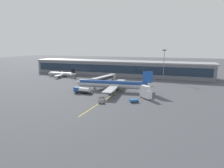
{
  "coord_description": "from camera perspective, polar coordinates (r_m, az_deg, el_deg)",
  "views": [
    {
      "loc": [
        35.44,
        -96.68,
        25.47
      ],
      "look_at": [
        -0.23,
        3.2,
        4.5
      ],
      "focal_mm": 30.89,
      "sensor_mm": 36.0,
      "label": 1
    }
  ],
  "objects": [
    {
      "name": "ground_plane",
      "position": [
        106.07,
        -0.46,
        -2.71
      ],
      "size": [
        700.0,
        700.0,
        0.0
      ],
      "primitive_type": "plane",
      "color": "#47494F"
    },
    {
      "name": "apron_lead_in_line",
      "position": [
        107.11,
        1.15,
        -2.57
      ],
      "size": [
        2.46,
        79.98,
        0.01
      ],
      "primitive_type": "cube",
      "rotation": [
        0.0,
        0.0,
        -0.03
      ],
      "color": "yellow",
      "rests_on": "ground_plane"
    },
    {
      "name": "terminal_building",
      "position": [
        172.16,
        1.66,
        4.8
      ],
      "size": [
        158.52,
        21.01,
        12.66
      ],
      "color": "slate",
      "rests_on": "ground_plane"
    },
    {
      "name": "main_airliner",
      "position": [
        110.08,
        0.38,
        -0.1
      ],
      "size": [
        47.8,
        38.05,
        12.0
      ],
      "color": "#B2B7BC",
      "rests_on": "ground_plane"
    },
    {
      "name": "jet_bridge",
      "position": [
        124.45,
        -2.15,
        1.68
      ],
      "size": [
        8.2,
        24.66,
        6.62
      ],
      "color": "#B2B7BC",
      "rests_on": "ground_plane"
    },
    {
      "name": "fuel_tanker",
      "position": [
        106.59,
        -8.9,
        -1.81
      ],
      "size": [
        10.82,
        2.78,
        3.25
      ],
      "color": "#232326",
      "rests_on": "ground_plane"
    },
    {
      "name": "catering_lift",
      "position": [
        96.45,
        9.94,
        -2.42
      ],
      "size": [
        6.73,
        6.4,
        6.3
      ],
      "color": "white",
      "rests_on": "ground_plane"
    },
    {
      "name": "pushback_tug",
      "position": [
        89.51,
        6.44,
        -4.85
      ],
      "size": [
        4.43,
        4.05,
        1.4
      ],
      "color": "#285B9E",
      "rests_on": "ground_plane"
    },
    {
      "name": "baggage_cart_0",
      "position": [
        87.57,
        -3.18,
        -5.21
      ],
      "size": [
        3.03,
        2.4,
        1.48
      ],
      "color": "gray",
      "rests_on": "ground_plane"
    },
    {
      "name": "baggage_cart_1",
      "position": [
        90.64,
        -3.14,
        -4.64
      ],
      "size": [
        3.03,
        2.4,
        1.48
      ],
      "color": "gray",
      "rests_on": "ground_plane"
    },
    {
      "name": "baggage_cart_2",
      "position": [
        93.72,
        -3.1,
        -4.11
      ],
      "size": [
        3.03,
        2.4,
        1.48
      ],
      "color": "#595B60",
      "rests_on": "ground_plane"
    },
    {
      "name": "commuter_jet_far",
      "position": [
        166.87,
        -14.64,
        2.9
      ],
      "size": [
        27.85,
        21.99,
        7.6
      ],
      "color": "#B2B7BC",
      "rests_on": "ground_plane"
    },
    {
      "name": "apron_light_mast_0",
      "position": [
        151.74,
        15.1,
        6.24
      ],
      "size": [
        2.8,
        0.5,
        22.86
      ],
      "color": "gray",
      "rests_on": "ground_plane"
    }
  ]
}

